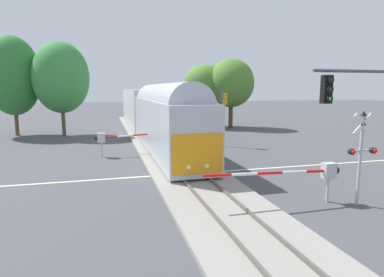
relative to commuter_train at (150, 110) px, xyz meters
name	(u,v)px	position (x,y,z in m)	size (l,w,h in m)	color
ground_plane	(187,174)	(0.00, -15.97, -2.80)	(220.00, 220.00, 0.00)	#47474C
road_centre_stripe	(187,174)	(0.00, -15.97, -2.79)	(44.00, 0.20, 0.01)	beige
railway_track	(187,172)	(0.00, -15.97, -2.70)	(4.40, 80.00, 0.32)	gray
commuter_train	(150,110)	(0.00, 0.00, 0.00)	(3.04, 39.90, 5.16)	#B2B7C1
crossing_gate_near	(313,173)	(4.15, -22.43, -1.39)	(6.43, 0.40, 1.80)	#B7B7BC
crossing_signal_mast	(362,149)	(5.96, -23.13, -0.27)	(1.36, 0.44, 4.15)	#B2B2B7
crossing_gate_far	(112,138)	(-4.16, -9.51, -1.38)	(6.43, 0.40, 1.80)	#B7B7BC
traffic_signal_far_side	(223,108)	(5.49, -7.42, 0.55)	(0.53, 0.38, 4.99)	#4C4C51
traffic_signal_near_right	(377,105)	(5.15, -24.58, 1.68)	(4.25, 0.38, 5.95)	#4C4C51
elm_centre_background	(205,85)	(8.38, 7.45, 2.74)	(5.75, 5.75, 8.23)	#4C3828
oak_behind_train	(61,78)	(-8.97, 3.34, 3.43)	(5.86, 5.86, 10.02)	brown
oak_far_right	(231,83)	(11.27, 5.43, 2.97)	(5.86, 5.86, 8.88)	#4C3828
pine_left_background	(13,76)	(-13.89, 4.61, 3.62)	(5.61, 5.61, 10.62)	brown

